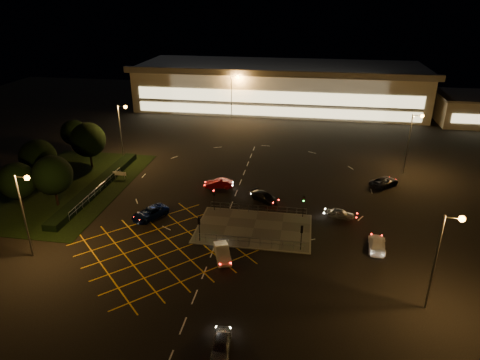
% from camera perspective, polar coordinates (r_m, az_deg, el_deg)
% --- Properties ---
extents(ground, '(180.00, 180.00, 0.00)m').
position_cam_1_polar(ground, '(56.39, 0.10, -5.35)').
color(ground, black).
rests_on(ground, ground).
extents(pedestrian_island, '(14.00, 9.00, 0.12)m').
position_cam_1_polar(pedestrian_island, '(54.40, 1.85, -6.48)').
color(pedestrian_island, '#4C4944').
rests_on(pedestrian_island, ground).
extents(grass_verge, '(18.00, 30.00, 0.08)m').
position_cam_1_polar(grass_verge, '(70.87, -22.01, -0.81)').
color(grass_verge, black).
rests_on(grass_verge, ground).
extents(hedge, '(2.00, 26.00, 1.00)m').
position_cam_1_polar(hedge, '(68.29, -18.46, -0.76)').
color(hedge, black).
rests_on(hedge, ground).
extents(supermarket, '(72.00, 26.50, 10.50)m').
position_cam_1_polar(supermarket, '(113.04, 5.27, 12.40)').
color(supermarket, beige).
rests_on(supermarket, ground).
extents(retail_unit_a, '(18.80, 14.80, 6.35)m').
position_cam_1_polar(retail_unit_a, '(112.09, 29.27, 8.30)').
color(retail_unit_a, beige).
rests_on(retail_unit_a, ground).
extents(streetlight_sw, '(1.78, 0.56, 10.03)m').
position_cam_1_polar(streetlight_sw, '(51.43, -26.76, -2.93)').
color(streetlight_sw, slate).
rests_on(streetlight_sw, ground).
extents(streetlight_se, '(1.78, 0.56, 10.03)m').
position_cam_1_polar(streetlight_se, '(42.34, 25.44, -8.38)').
color(streetlight_se, slate).
rests_on(streetlight_se, ground).
extents(streetlight_nw, '(1.78, 0.56, 10.03)m').
position_cam_1_polar(streetlight_nw, '(76.57, -15.45, 7.09)').
color(streetlight_nw, slate).
rests_on(streetlight_nw, ground).
extents(streetlight_ne, '(1.78, 0.56, 10.03)m').
position_cam_1_polar(streetlight_ne, '(73.61, 22.00, 5.54)').
color(streetlight_ne, slate).
rests_on(streetlight_ne, ground).
extents(streetlight_far_left, '(1.78, 0.56, 10.03)m').
position_cam_1_polar(streetlight_far_left, '(100.38, -0.91, 11.78)').
color(streetlight_far_left, slate).
rests_on(streetlight_far_left, ground).
extents(streetlight_far_right, '(1.78, 0.56, 10.03)m').
position_cam_1_polar(streetlight_far_right, '(103.29, 22.11, 10.41)').
color(streetlight_far_right, slate).
rests_on(streetlight_far_right, ground).
extents(signal_sw, '(0.28, 0.30, 3.15)m').
position_cam_1_polar(signal_sw, '(50.87, -5.47, -5.89)').
color(signal_sw, black).
rests_on(signal_sw, pedestrian_island).
extents(signal_se, '(0.28, 0.30, 3.15)m').
position_cam_1_polar(signal_se, '(49.47, 8.22, -6.98)').
color(signal_se, black).
rests_on(signal_se, pedestrian_island).
extents(signal_nw, '(0.28, 0.30, 3.15)m').
position_cam_1_polar(signal_nw, '(57.73, -3.51, -2.03)').
color(signal_nw, black).
rests_on(signal_nw, pedestrian_island).
extents(signal_ne, '(0.28, 0.30, 3.15)m').
position_cam_1_polar(signal_ne, '(56.49, 8.47, -2.87)').
color(signal_ne, black).
rests_on(signal_ne, pedestrian_island).
extents(tree_a, '(5.04, 5.04, 6.86)m').
position_cam_1_polar(tree_a, '(64.37, -27.61, -0.12)').
color(tree_a, black).
rests_on(tree_a, ground).
extents(tree_b, '(5.40, 5.40, 7.35)m').
position_cam_1_polar(tree_b, '(71.38, -25.34, 2.79)').
color(tree_b, black).
rests_on(tree_b, ground).
extents(tree_c, '(5.76, 5.76, 7.84)m').
position_cam_1_polar(tree_c, '(75.60, -19.60, 5.07)').
color(tree_c, black).
rests_on(tree_c, ground).
extents(tree_d, '(4.68, 4.68, 6.37)m').
position_cam_1_polar(tree_d, '(83.74, -21.27, 5.90)').
color(tree_d, black).
rests_on(tree_d, ground).
extents(tree_e, '(5.40, 5.40, 7.35)m').
position_cam_1_polar(tree_e, '(63.50, -23.74, 0.62)').
color(tree_e, black).
rests_on(tree_e, ground).
extents(car_near_silver, '(1.98, 4.09, 1.35)m').
position_cam_1_polar(car_near_silver, '(37.94, -2.58, -21.19)').
color(car_near_silver, '#AFB3B7').
rests_on(car_near_silver, ground).
extents(car_queue_white, '(2.87, 4.53, 1.41)m').
position_cam_1_polar(car_queue_white, '(48.56, -2.36, -9.68)').
color(car_queue_white, silver).
rests_on(car_queue_white, ground).
extents(car_left_blue, '(4.73, 5.63, 1.43)m').
position_cam_1_polar(car_left_blue, '(57.85, -11.91, -4.31)').
color(car_left_blue, '#0C1A4C').
rests_on(car_left_blue, ground).
extents(car_far_dkgrey, '(4.67, 4.07, 1.29)m').
position_cam_1_polar(car_far_dkgrey, '(61.14, 3.32, -2.27)').
color(car_far_dkgrey, black).
rests_on(car_far_dkgrey, ground).
extents(car_right_silver, '(3.77, 1.99, 1.22)m').
position_cam_1_polar(car_right_silver, '(58.18, 13.25, -4.39)').
color(car_right_silver, '#B7BBBF').
rests_on(car_right_silver, ground).
extents(car_circ_red, '(4.38, 2.08, 1.39)m').
position_cam_1_polar(car_circ_red, '(65.21, -2.85, -0.48)').
color(car_circ_red, maroon).
rests_on(car_circ_red, ground).
extents(car_east_grey, '(5.23, 5.20, 1.40)m').
position_cam_1_polar(car_east_grey, '(69.42, 18.66, -0.21)').
color(car_east_grey, black).
rests_on(car_east_grey, ground).
extents(car_approach_white, '(2.36, 4.88, 1.37)m').
position_cam_1_polar(car_approach_white, '(52.55, 17.80, -8.13)').
color(car_approach_white, silver).
rests_on(car_approach_white, ground).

